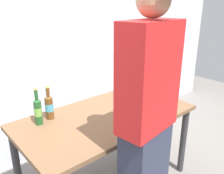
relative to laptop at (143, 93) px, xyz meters
The scene contains 6 objects.
desk 0.56m from the laptop, behind, with size 1.58×0.84×0.77m.
laptop is the anchor object (origin of this frame).
beer_bottle_brown 1.09m from the laptop, behind, with size 0.06×0.06×0.32m.
beer_bottle_amber 0.98m from the laptop, 167.27° to the left, with size 0.07×0.07×0.30m.
person_figure 0.94m from the laptop, 136.78° to the right, with size 0.45×0.31×1.87m.
back_wall 1.14m from the laptop, 121.38° to the left, with size 6.00×0.10×2.60m, color silver.
Camera 1 is at (-1.22, -1.50, 1.74)m, focal length 38.20 mm.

